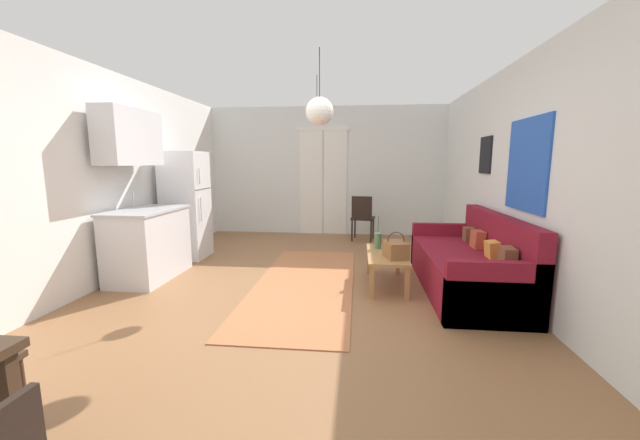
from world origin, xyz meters
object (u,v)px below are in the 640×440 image
(bamboo_vase, at_px, (378,241))
(accent_chair, at_px, (362,216))
(refrigerator, at_px, (186,205))
(coffee_table, at_px, (387,257))
(handbag, at_px, (396,249))
(pendant_lamp_far, at_px, (317,115))
(couch, at_px, (471,266))
(pendant_lamp_near, at_px, (320,111))

(bamboo_vase, xyz_separation_m, accent_chair, (-0.17, 2.29, -0.02))
(bamboo_vase, xyz_separation_m, refrigerator, (-2.92, 0.79, 0.32))
(coffee_table, relative_size, handbag, 2.92)
(pendant_lamp_far, bearing_deg, bamboo_vase, -22.32)
(couch, height_order, refrigerator, refrigerator)
(coffee_table, bearing_deg, pendant_lamp_near, -142.75)
(refrigerator, relative_size, pendant_lamp_near, 2.19)
(couch, distance_m, accent_chair, 2.91)
(bamboo_vase, bearing_deg, couch, -17.40)
(handbag, bearing_deg, refrigerator, 158.37)
(couch, distance_m, pendant_lamp_far, 2.70)
(bamboo_vase, height_order, accent_chair, accent_chair)
(handbag, relative_size, pendant_lamp_far, 0.57)
(handbag, relative_size, accent_chair, 0.40)
(refrigerator, height_order, pendant_lamp_near, pendant_lamp_near)
(handbag, bearing_deg, bamboo_vase, 112.11)
(pendant_lamp_near, bearing_deg, coffee_table, 37.25)
(bamboo_vase, distance_m, pendant_lamp_far, 1.83)
(pendant_lamp_near, xyz_separation_m, pendant_lamp_far, (-0.16, 1.15, 0.11))
(refrigerator, xyz_separation_m, pendant_lamp_near, (2.26, -1.61, 1.17))
(handbag, xyz_separation_m, refrigerator, (-3.10, 1.23, 0.33))
(handbag, height_order, accent_chair, accent_chair)
(accent_chair, relative_size, pendant_lamp_near, 1.14)
(accent_chair, relative_size, pendant_lamp_far, 1.43)
(couch, xyz_separation_m, bamboo_vase, (-1.06, 0.33, 0.21))
(coffee_table, relative_size, refrigerator, 0.61)
(pendant_lamp_near, bearing_deg, couch, 15.76)
(couch, xyz_separation_m, handbag, (-0.88, -0.11, 0.21))
(accent_chair, distance_m, pendant_lamp_far, 2.62)
(handbag, xyz_separation_m, pendant_lamp_far, (-1.00, 0.78, 1.61))
(couch, relative_size, bamboo_vase, 5.08)
(couch, bearing_deg, handbag, -172.90)
(bamboo_vase, bearing_deg, coffee_table, -68.61)
(coffee_table, distance_m, refrigerator, 3.22)
(refrigerator, bearing_deg, couch, -15.70)
(pendant_lamp_near, distance_m, pendant_lamp_far, 1.17)
(accent_chair, bearing_deg, refrigerator, 37.64)
(handbag, bearing_deg, coffee_table, 112.99)
(coffee_table, xyz_separation_m, pendant_lamp_far, (-0.91, 0.58, 1.76))
(accent_chair, bearing_deg, couch, 124.13)
(handbag, distance_m, refrigerator, 3.35)
(couch, relative_size, refrigerator, 1.29)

